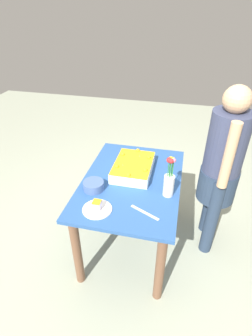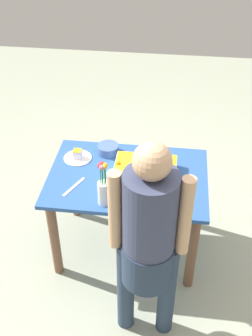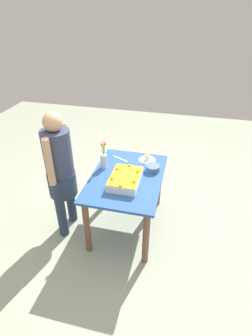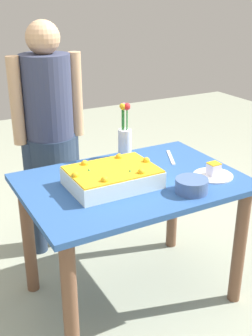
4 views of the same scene
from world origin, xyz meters
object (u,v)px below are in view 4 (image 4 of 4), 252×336
flower_vase (125,137)px  fruit_bowl (192,186)px  serving_plate_with_slice (213,173)px  cake_knife (171,157)px  sheet_cake (112,177)px  person_standing (49,128)px

flower_vase → fruit_bowl: size_ratio=2.04×
serving_plate_with_slice → cake_knife: 0.33m
sheet_cake → serving_plate_with_slice: bearing=-15.9°
person_standing → fruit_bowl: bearing=21.9°
sheet_cake → flower_vase: size_ratio=1.34×
cake_knife → fruit_bowl: size_ratio=1.43×
serving_plate_with_slice → fruit_bowl: bearing=-155.4°
flower_vase → serving_plate_with_slice: bearing=-59.1°
cake_knife → fruit_bowl: 0.46m
cake_knife → fruit_bowl: fruit_bowl is taller
cake_knife → person_standing: bearing=-107.7°
sheet_cake → serving_plate_with_slice: (0.52, -0.15, -0.03)m
flower_vase → cake_knife: bearing=-30.0°
cake_knife → person_standing: 0.77m
fruit_bowl → person_standing: bearing=111.9°
sheet_cake → flower_vase: bearing=52.6°
flower_vase → fruit_bowl: flower_vase is taller
fruit_bowl → cake_knife: bearing=68.2°
fruit_bowl → sheet_cake: bearing=140.9°
sheet_cake → fruit_bowl: 0.39m
serving_plate_with_slice → fruit_bowl: size_ratio=1.30×
flower_vase → fruit_bowl: bearing=-83.7°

